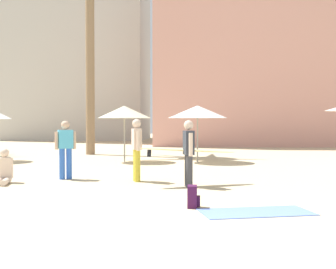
{
  "coord_description": "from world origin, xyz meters",
  "views": [
    {
      "loc": [
        0.59,
        -5.66,
        1.61
      ],
      "look_at": [
        -0.09,
        5.5,
        1.32
      ],
      "focal_mm": 48.66,
      "sensor_mm": 36.0,
      "label": 1
    }
  ],
  "objects_px": {
    "beach_towel": "(256,212)",
    "person_mid_right": "(65,147)",
    "cafe_umbrella_0": "(198,112)",
    "person_near_left": "(4,171)",
    "backpack": "(193,197)",
    "person_far_right": "(137,147)",
    "person_mid_center": "(189,150)",
    "cafe_umbrella_1": "(124,112)"
  },
  "relations": [
    {
      "from": "cafe_umbrella_0",
      "to": "person_mid_right",
      "type": "bearing_deg",
      "value": -122.73
    },
    {
      "from": "person_mid_right",
      "to": "person_far_right",
      "type": "distance_m",
      "value": 2.12
    },
    {
      "from": "cafe_umbrella_0",
      "to": "backpack",
      "type": "xyz_separation_m",
      "value": [
        -0.13,
        -9.99,
        -1.85
      ]
    },
    {
      "from": "cafe_umbrella_0",
      "to": "person_near_left",
      "type": "height_order",
      "value": "cafe_umbrella_0"
    },
    {
      "from": "person_far_right",
      "to": "person_near_left",
      "type": "relative_size",
      "value": 1.77
    },
    {
      "from": "person_mid_right",
      "to": "beach_towel",
      "type": "bearing_deg",
      "value": -162.52
    },
    {
      "from": "person_mid_center",
      "to": "person_far_right",
      "type": "bearing_deg",
      "value": 136.2
    },
    {
      "from": "person_far_right",
      "to": "person_near_left",
      "type": "bearing_deg",
      "value": 172.24
    },
    {
      "from": "cafe_umbrella_1",
      "to": "beach_towel",
      "type": "height_order",
      "value": "cafe_umbrella_1"
    },
    {
      "from": "cafe_umbrella_0",
      "to": "person_mid_right",
      "type": "relative_size",
      "value": 1.46
    },
    {
      "from": "person_mid_center",
      "to": "cafe_umbrella_0",
      "type": "bearing_deg",
      "value": 74.92
    },
    {
      "from": "beach_towel",
      "to": "person_mid_right",
      "type": "relative_size",
      "value": 1.19
    },
    {
      "from": "person_mid_center",
      "to": "person_near_left",
      "type": "bearing_deg",
      "value": 164.29
    },
    {
      "from": "cafe_umbrella_1",
      "to": "beach_towel",
      "type": "distance_m",
      "value": 11.29
    },
    {
      "from": "cafe_umbrella_1",
      "to": "person_mid_right",
      "type": "distance_m",
      "value": 5.99
    },
    {
      "from": "cafe_umbrella_0",
      "to": "backpack",
      "type": "bearing_deg",
      "value": -90.74
    },
    {
      "from": "beach_towel",
      "to": "person_far_right",
      "type": "distance_m",
      "value": 5.04
    },
    {
      "from": "person_mid_center",
      "to": "person_near_left",
      "type": "xyz_separation_m",
      "value": [
        -4.91,
        0.23,
        -0.58
      ]
    },
    {
      "from": "cafe_umbrella_0",
      "to": "person_near_left",
      "type": "distance_m",
      "value": 8.76
    },
    {
      "from": "beach_towel",
      "to": "person_mid_center",
      "type": "height_order",
      "value": "person_mid_center"
    },
    {
      "from": "cafe_umbrella_1",
      "to": "person_far_right",
      "type": "distance_m",
      "value": 6.43
    },
    {
      "from": "person_mid_center",
      "to": "person_mid_right",
      "type": "relative_size",
      "value": 1.55
    },
    {
      "from": "beach_towel",
      "to": "person_mid_right",
      "type": "xyz_separation_m",
      "value": [
        -4.78,
        4.52,
        0.9
      ]
    },
    {
      "from": "cafe_umbrella_1",
      "to": "person_mid_right",
      "type": "bearing_deg",
      "value": -97.57
    },
    {
      "from": "person_mid_right",
      "to": "person_mid_center",
      "type": "bearing_deg",
      "value": -138.15
    },
    {
      "from": "cafe_umbrella_0",
      "to": "cafe_umbrella_1",
      "type": "height_order",
      "value": "cafe_umbrella_0"
    },
    {
      "from": "backpack",
      "to": "person_near_left",
      "type": "height_order",
      "value": "person_near_left"
    },
    {
      "from": "beach_towel",
      "to": "cafe_umbrella_1",
      "type": "bearing_deg",
      "value": 111.16
    },
    {
      "from": "beach_towel",
      "to": "backpack",
      "type": "bearing_deg",
      "value": 160.67
    },
    {
      "from": "person_far_right",
      "to": "beach_towel",
      "type": "bearing_deg",
      "value": -75.01
    },
    {
      "from": "cafe_umbrella_0",
      "to": "person_near_left",
      "type": "xyz_separation_m",
      "value": [
        -5.16,
        -6.86,
        -1.73
      ]
    },
    {
      "from": "person_mid_center",
      "to": "person_mid_right",
      "type": "xyz_separation_m",
      "value": [
        -3.52,
        1.21,
        0.0
      ]
    },
    {
      "from": "person_far_right",
      "to": "person_near_left",
      "type": "distance_m",
      "value": 3.58
    },
    {
      "from": "person_near_left",
      "to": "cafe_umbrella_0",
      "type": "bearing_deg",
      "value": 130.16
    },
    {
      "from": "cafe_umbrella_0",
      "to": "beach_towel",
      "type": "relative_size",
      "value": 1.22
    },
    {
      "from": "person_mid_center",
      "to": "person_far_right",
      "type": "relative_size",
      "value": 1.51
    },
    {
      "from": "cafe_umbrella_0",
      "to": "backpack",
      "type": "distance_m",
      "value": 10.16
    },
    {
      "from": "person_near_left",
      "to": "person_mid_center",
      "type": "bearing_deg",
      "value": 74.46
    },
    {
      "from": "cafe_umbrella_0",
      "to": "beach_towel",
      "type": "height_order",
      "value": "cafe_umbrella_0"
    },
    {
      "from": "cafe_umbrella_1",
      "to": "person_near_left",
      "type": "height_order",
      "value": "cafe_umbrella_1"
    },
    {
      "from": "backpack",
      "to": "person_near_left",
      "type": "relative_size",
      "value": 0.44
    },
    {
      "from": "beach_towel",
      "to": "person_near_left",
      "type": "height_order",
      "value": "person_near_left"
    }
  ]
}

